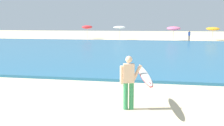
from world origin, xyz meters
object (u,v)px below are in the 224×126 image
at_px(beach_umbrella_0, 87,27).
at_px(beach_umbrella_2, 174,28).
at_px(beachgoer_near_row_left, 189,36).
at_px(surfer_with_board, 136,78).
at_px(beach_umbrella_3, 213,29).
at_px(beach_umbrella_1, 119,27).

xyz_separation_m(beach_umbrella_0, beach_umbrella_2, (14.18, -1.95, -0.12)).
bearing_deg(beachgoer_near_row_left, beach_umbrella_0, 171.42).
xyz_separation_m(surfer_with_board, beach_umbrella_0, (-11.54, 35.09, 0.99)).
bearing_deg(surfer_with_board, beach_umbrella_3, 76.13).
xyz_separation_m(surfer_with_board, beach_umbrella_2, (2.64, 33.14, 0.87)).
bearing_deg(beach_umbrella_2, beachgoer_near_row_left, -13.29).
height_order(beach_umbrella_0, beach_umbrella_1, beach_umbrella_0).
bearing_deg(beachgoer_near_row_left, beach_umbrella_1, 176.20).
bearing_deg(beach_umbrella_3, beach_umbrella_1, -171.59).
bearing_deg(beach_umbrella_3, beachgoer_near_row_left, -143.37).
height_order(beach_umbrella_0, beach_umbrella_3, beach_umbrella_0).
bearing_deg(beach_umbrella_2, beach_umbrella_3, 20.71).
xyz_separation_m(surfer_with_board, beachgoer_near_row_left, (4.92, 32.61, -0.18)).
relative_size(beach_umbrella_3, beachgoer_near_row_left, 1.34).
height_order(beach_umbrella_0, beach_umbrella_2, beach_umbrella_0).
distance_m(surfer_with_board, beachgoer_near_row_left, 32.97).
relative_size(beach_umbrella_0, beach_umbrella_3, 1.10).
xyz_separation_m(beach_umbrella_1, beach_umbrella_2, (8.38, -0.17, -0.13)).
distance_m(beach_umbrella_0, beach_umbrella_1, 6.07).
distance_m(beach_umbrella_3, beachgoer_near_row_left, 4.87).
bearing_deg(beach_umbrella_1, surfer_with_board, -80.22).
distance_m(beach_umbrella_2, beachgoer_near_row_left, 2.57).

